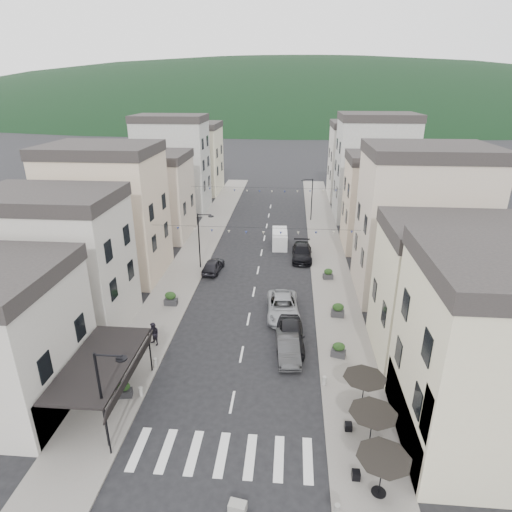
# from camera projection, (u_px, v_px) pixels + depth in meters

# --- Properties ---
(ground) EXTENTS (700.00, 700.00, 0.00)m
(ground) POSITION_uv_depth(u_px,v_px,m) (215.00, 488.00, 20.65)
(ground) COLOR black
(ground) RESTS_ON ground
(sidewalk_left) EXTENTS (4.00, 76.00, 0.12)m
(sidewalk_left) POSITION_uv_depth(u_px,v_px,m) (199.00, 247.00, 50.77)
(sidewalk_left) COLOR slate
(sidewalk_left) RESTS_ON ground
(sidewalk_right) EXTENTS (4.00, 76.00, 0.12)m
(sidewalk_right) POSITION_uv_depth(u_px,v_px,m) (326.00, 251.00, 49.61)
(sidewalk_right) COLOR slate
(sidewalk_right) RESTS_ON ground
(hill_backdrop) EXTENTS (640.00, 360.00, 70.00)m
(hill_backdrop) POSITION_uv_depth(u_px,v_px,m) (289.00, 111.00, 297.75)
(hill_backdrop) COLOR black
(hill_backdrop) RESTS_ON ground
(bistro_building) EXTENTS (10.00, 8.00, 10.00)m
(bistro_building) POSITION_uv_depth(u_px,v_px,m) (512.00, 367.00, 21.35)
(bistro_building) COLOR beige
(bistro_building) RESTS_ON ground
(boutique_awning) EXTENTS (3.77, 7.50, 3.28)m
(boutique_awning) POSITION_uv_depth(u_px,v_px,m) (104.00, 364.00, 24.66)
(boutique_awning) COLOR black
(boutique_awning) RESTS_ON ground
(buildings_row_left) EXTENTS (10.20, 54.16, 14.00)m
(buildings_row_left) POSITION_uv_depth(u_px,v_px,m) (152.00, 185.00, 54.35)
(buildings_row_left) COLOR beige
(buildings_row_left) RESTS_ON ground
(buildings_row_right) EXTENTS (10.20, 54.16, 14.50)m
(buildings_row_right) POSITION_uv_depth(u_px,v_px,m) (386.00, 190.00, 50.96)
(buildings_row_right) COLOR beige
(buildings_row_right) RESTS_ON ground
(cafe_terrace) EXTENTS (2.50, 8.10, 2.53)m
(cafe_terrace) POSITION_uv_depth(u_px,v_px,m) (373.00, 417.00, 21.76)
(cafe_terrace) COLOR black
(cafe_terrace) RESTS_ON ground
(streetlamp_left_near) EXTENTS (1.70, 0.56, 6.00)m
(streetlamp_left_near) POSITION_uv_depth(u_px,v_px,m) (106.00, 392.00, 21.56)
(streetlamp_left_near) COLOR black
(streetlamp_left_near) RESTS_ON ground
(streetlamp_left_far) EXTENTS (1.70, 0.56, 6.00)m
(streetlamp_left_far) POSITION_uv_depth(u_px,v_px,m) (201.00, 235.00, 43.73)
(streetlamp_left_far) COLOR black
(streetlamp_left_far) RESTS_ON ground
(streetlamp_right_far) EXTENTS (1.70, 0.56, 6.00)m
(streetlamp_right_far) POSITION_uv_depth(u_px,v_px,m) (310.00, 195.00, 59.45)
(streetlamp_right_far) COLOR black
(streetlamp_right_far) RESTS_ON ground
(bollards) EXTENTS (11.66, 10.26, 0.60)m
(bollards) POSITION_uv_depth(u_px,v_px,m) (231.00, 402.00, 25.58)
(bollards) COLOR gray
(bollards) RESTS_ON ground
(bunting_near) EXTENTS (19.00, 0.28, 0.62)m
(bunting_near) POSITION_uv_depth(u_px,v_px,m) (255.00, 231.00, 38.85)
(bunting_near) COLOR black
(bunting_near) RESTS_ON ground
(bunting_far) EXTENTS (19.00, 0.28, 0.62)m
(bunting_far) POSITION_uv_depth(u_px,v_px,m) (266.00, 190.00, 53.63)
(bunting_far) COLOR black
(bunting_far) RESTS_ON ground
(parked_car_a) EXTENTS (2.23, 5.11, 1.71)m
(parked_car_a) POSITION_uv_depth(u_px,v_px,m) (290.00, 335.00, 31.62)
(parked_car_a) COLOR black
(parked_car_a) RESTS_ON ground
(parked_car_b) EXTENTS (1.95, 4.55, 1.46)m
(parked_car_b) POSITION_uv_depth(u_px,v_px,m) (288.00, 347.00, 30.35)
(parked_car_b) COLOR #2E2E30
(parked_car_b) RESTS_ON ground
(parked_car_c) EXTENTS (2.98, 5.82, 1.57)m
(parked_car_c) POSITION_uv_depth(u_px,v_px,m) (283.00, 307.00, 35.73)
(parked_car_c) COLOR #94979D
(parked_car_c) RESTS_ON ground
(parked_car_d) EXTENTS (2.18, 5.32, 1.54)m
(parked_car_d) POSITION_uv_depth(u_px,v_px,m) (302.00, 252.00, 47.29)
(parked_car_d) COLOR black
(parked_car_d) RESTS_ON ground
(parked_car_e) EXTENTS (2.04, 4.19, 1.38)m
(parked_car_e) POSITION_uv_depth(u_px,v_px,m) (213.00, 265.00, 44.11)
(parked_car_e) COLOR black
(parked_car_e) RESTS_ON ground
(delivery_van) EXTENTS (1.92, 4.45, 2.10)m
(delivery_van) POSITION_uv_depth(u_px,v_px,m) (280.00, 238.00, 50.93)
(delivery_van) COLOR silver
(delivery_van) RESTS_ON ground
(pedestrian_a) EXTENTS (0.68, 0.61, 1.55)m
(pedestrian_a) POSITION_uv_depth(u_px,v_px,m) (134.00, 343.00, 30.60)
(pedestrian_a) COLOR black
(pedestrian_a) RESTS_ON sidewalk_left
(pedestrian_b) EXTENTS (1.12, 1.07, 1.82)m
(pedestrian_b) POSITION_uv_depth(u_px,v_px,m) (154.00, 334.00, 31.39)
(pedestrian_b) COLOR black
(pedestrian_b) RESTS_ON sidewalk_left
(concrete_block_a) EXTENTS (0.88, 0.63, 0.50)m
(concrete_block_a) POSITION_uv_depth(u_px,v_px,m) (237.00, 507.00, 19.43)
(concrete_block_a) COLOR gray
(concrete_block_a) RESTS_ON ground
(planter_la) EXTENTS (1.05, 0.72, 1.08)m
(planter_la) POSITION_uv_depth(u_px,v_px,m) (124.00, 389.00, 26.31)
(planter_la) COLOR #28282A
(planter_la) RESTS_ON sidewalk_left
(planter_lb) EXTENTS (1.13, 0.63, 1.25)m
(planter_lb) POSITION_uv_depth(u_px,v_px,m) (171.00, 298.00, 37.24)
(planter_lb) COLOR #2B2B2D
(planter_lb) RESTS_ON sidewalk_left
(planter_ra) EXTENTS (1.12, 0.80, 1.13)m
(planter_ra) POSITION_uv_depth(u_px,v_px,m) (339.00, 350.00, 30.18)
(planter_ra) COLOR #2D2D2F
(planter_ra) RESTS_ON sidewalk_right
(planter_rb) EXTENTS (1.14, 0.70, 1.21)m
(planter_rb) POSITION_uv_depth(u_px,v_px,m) (338.00, 310.00, 35.39)
(planter_rb) COLOR #2B2A2D
(planter_rb) RESTS_ON sidewalk_right
(planter_rc) EXTENTS (1.04, 0.66, 1.09)m
(planter_rc) POSITION_uv_depth(u_px,v_px,m) (328.00, 274.00, 42.24)
(planter_rc) COLOR #2E2E30
(planter_rc) RESTS_ON sidewalk_right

